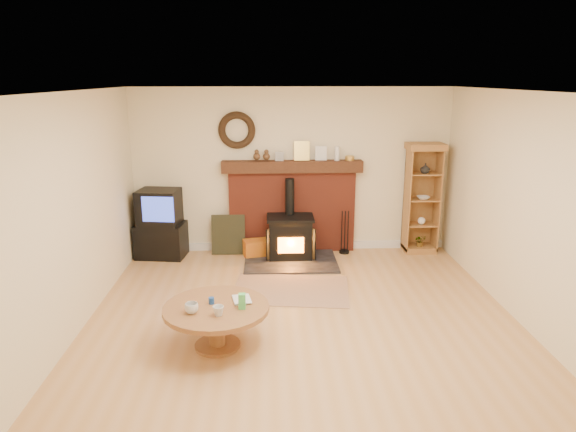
{
  "coord_description": "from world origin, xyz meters",
  "views": [
    {
      "loc": [
        -0.4,
        -5.27,
        2.75
      ],
      "look_at": [
        -0.13,
        1.0,
        1.04
      ],
      "focal_mm": 32.0,
      "sensor_mm": 36.0,
      "label": 1
    }
  ],
  "objects_px": {
    "tv_unit": "(160,225)",
    "coffee_table": "(216,314)",
    "wood_stove": "(290,239)",
    "curio_cabinet": "(422,198)"
  },
  "relations": [
    {
      "from": "wood_stove",
      "to": "curio_cabinet",
      "type": "xyz_separation_m",
      "value": [
        2.1,
        0.28,
        0.56
      ]
    },
    {
      "from": "wood_stove",
      "to": "tv_unit",
      "type": "distance_m",
      "value": 2.04
    },
    {
      "from": "wood_stove",
      "to": "curio_cabinet",
      "type": "distance_m",
      "value": 2.19
    },
    {
      "from": "tv_unit",
      "to": "coffee_table",
      "type": "distance_m",
      "value": 3.08
    },
    {
      "from": "coffee_table",
      "to": "tv_unit",
      "type": "bearing_deg",
      "value": 111.49
    },
    {
      "from": "wood_stove",
      "to": "coffee_table",
      "type": "distance_m",
      "value": 2.81
    },
    {
      "from": "wood_stove",
      "to": "curio_cabinet",
      "type": "relative_size",
      "value": 0.8
    },
    {
      "from": "wood_stove",
      "to": "tv_unit",
      "type": "bearing_deg",
      "value": 174.36
    },
    {
      "from": "wood_stove",
      "to": "coffee_table",
      "type": "xyz_separation_m",
      "value": [
        -0.89,
        -2.67,
        0.05
      ]
    },
    {
      "from": "wood_stove",
      "to": "coffee_table",
      "type": "relative_size",
      "value": 1.28
    }
  ]
}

